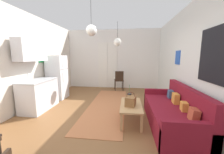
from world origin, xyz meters
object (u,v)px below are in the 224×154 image
object	(u,v)px
coffee_table	(131,106)
accent_chair	(119,79)
pendant_lamp_far	(117,42)
refrigerator	(57,77)
pendant_lamp_near	(91,30)
bamboo_vase	(129,98)
handbag	(131,101)
couch	(173,113)

from	to	relation	value
coffee_table	accent_chair	xyz separation A→B (m)	(-0.49, 2.93, 0.14)
accent_chair	pendant_lamp_far	distance (m)	1.82
refrigerator	pendant_lamp_near	world-z (taller)	pendant_lamp_near
coffee_table	bamboo_vase	xyz separation A→B (m)	(-0.05, 0.08, 0.18)
accent_chair	pendant_lamp_near	size ratio (longest dim) A/B	1.11
pendant_lamp_far	accent_chair	bearing A→B (deg)	88.96
refrigerator	pendant_lamp_far	size ratio (longest dim) A/B	1.79
handbag	pendant_lamp_far	size ratio (longest dim) A/B	0.37
accent_chair	bamboo_vase	bearing A→B (deg)	89.25
handbag	pendant_lamp_near	world-z (taller)	pendant_lamp_near
refrigerator	pendant_lamp_far	bearing A→B (deg)	14.16
bamboo_vase	pendant_lamp_far	distance (m)	2.54
couch	handbag	bearing A→B (deg)	178.84
coffee_table	accent_chair	distance (m)	2.97
couch	pendant_lamp_far	size ratio (longest dim) A/B	2.34
handbag	pendant_lamp_near	bearing A→B (deg)	172.86
accent_chair	coffee_table	bearing A→B (deg)	89.93
coffee_table	pendant_lamp_far	distance (m)	2.72
handbag	accent_chair	distance (m)	3.05
refrigerator	couch	bearing A→B (deg)	-23.65
pendant_lamp_near	refrigerator	bearing A→B (deg)	140.10
refrigerator	accent_chair	size ratio (longest dim) A/B	1.77
bamboo_vase	handbag	bearing A→B (deg)	-79.12
coffee_table	handbag	size ratio (longest dim) A/B	3.12
coffee_table	couch	bearing A→B (deg)	-6.22
pendant_lamp_far	pendant_lamp_near	bearing A→B (deg)	-102.46
accent_chair	pendant_lamp_near	world-z (taller)	pendant_lamp_near
accent_chair	pendant_lamp_far	xyz separation A→B (m)	(-0.02, -0.89, 1.59)
bamboo_vase	handbag	size ratio (longest dim) A/B	1.39
handbag	couch	bearing A→B (deg)	-1.16
coffee_table	refrigerator	size ratio (longest dim) A/B	0.65
pendant_lamp_far	couch	bearing A→B (deg)	-55.88
pendant_lamp_near	coffee_table	bearing A→B (deg)	-2.00
coffee_table	pendant_lamp_near	world-z (taller)	pendant_lamp_near
coffee_table	bamboo_vase	bearing A→B (deg)	120.65
couch	refrigerator	xyz separation A→B (m)	(-3.64, 1.59, 0.51)
bamboo_vase	handbag	distance (m)	0.17
bamboo_vase	pendant_lamp_near	world-z (taller)	pendant_lamp_near
coffee_table	handbag	world-z (taller)	handbag
bamboo_vase	accent_chair	size ratio (longest dim) A/B	0.51
couch	bamboo_vase	xyz separation A→B (m)	(-1.00, 0.18, 0.26)
accent_chair	pendant_lamp_far	bearing A→B (deg)	79.39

